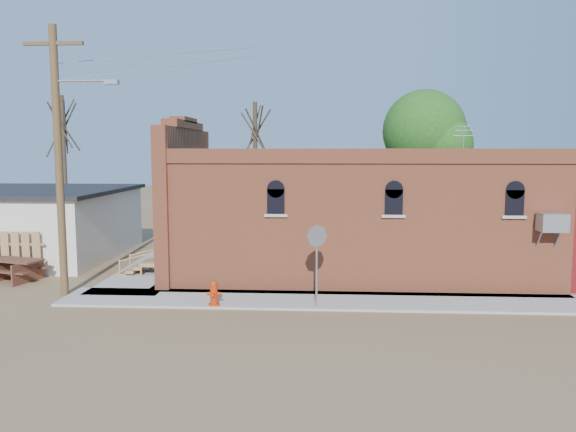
# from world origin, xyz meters

# --- Properties ---
(ground) EXTENTS (120.00, 120.00, 0.00)m
(ground) POSITION_xyz_m (0.00, 0.00, 0.00)
(ground) COLOR brown
(ground) RESTS_ON ground
(sidewalk_south) EXTENTS (19.00, 2.20, 0.08)m
(sidewalk_south) POSITION_xyz_m (1.50, 0.90, 0.04)
(sidewalk_south) COLOR #9E9991
(sidewalk_south) RESTS_ON ground
(sidewalk_west) EXTENTS (2.60, 10.00, 0.08)m
(sidewalk_west) POSITION_xyz_m (-6.30, 6.00, 0.04)
(sidewalk_west) COLOR #9E9991
(sidewalk_west) RESTS_ON ground
(brick_bar) EXTENTS (16.40, 7.97, 6.30)m
(brick_bar) POSITION_xyz_m (1.64, 5.49, 2.34)
(brick_bar) COLOR #C05E3A
(brick_bar) RESTS_ON ground
(utility_pole) EXTENTS (3.12, 0.26, 9.00)m
(utility_pole) POSITION_xyz_m (-8.14, 1.20, 4.77)
(utility_pole) COLOR #4E361F
(utility_pole) RESTS_ON ground
(tree_bare_near) EXTENTS (2.80, 2.80, 7.65)m
(tree_bare_near) POSITION_xyz_m (-3.00, 13.00, 5.96)
(tree_bare_near) COLOR #473D28
(tree_bare_near) RESTS_ON ground
(tree_bare_far) EXTENTS (2.80, 2.80, 8.16)m
(tree_bare_far) POSITION_xyz_m (-14.00, 14.00, 6.36)
(tree_bare_far) COLOR #473D28
(tree_bare_far) RESTS_ON ground
(tree_leafy) EXTENTS (4.40, 4.40, 8.15)m
(tree_leafy) POSITION_xyz_m (6.00, 13.50, 5.93)
(tree_leafy) COLOR #473D28
(tree_leafy) RESTS_ON ground
(fire_hydrant) EXTENTS (0.44, 0.40, 0.79)m
(fire_hydrant) POSITION_xyz_m (-2.81, -0.00, 0.47)
(fire_hydrant) COLOR #B1290A
(fire_hydrant) RESTS_ON sidewalk_south
(stop_sign) EXTENTS (0.63, 0.40, 2.59)m
(stop_sign) POSITION_xyz_m (0.42, 0.00, 2.07)
(stop_sign) COLOR #95959A
(stop_sign) RESTS_ON sidewalk_south
(trash_barrel) EXTENTS (0.55, 0.55, 0.74)m
(trash_barrel) POSITION_xyz_m (-5.58, 4.14, 0.45)
(trash_barrel) COLOR navy
(trash_barrel) RESTS_ON sidewalk_west
(picnic_table) EXTENTS (2.38, 2.03, 0.85)m
(picnic_table) POSITION_xyz_m (-10.99, 3.12, 0.56)
(picnic_table) COLOR #553022
(picnic_table) RESTS_ON ground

